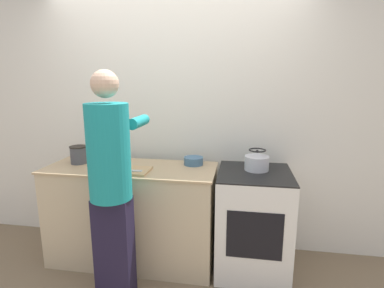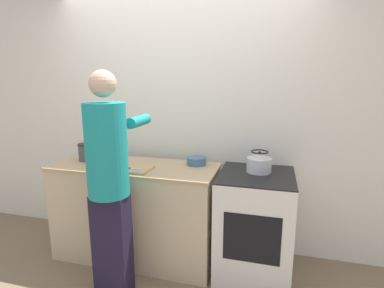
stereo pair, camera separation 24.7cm
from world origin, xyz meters
name	(u,v)px [view 1 (the left image)]	position (x,y,z in m)	size (l,w,h in m)	color
ground_plane	(160,281)	(0.00, 0.00, 0.00)	(12.00, 12.00, 0.00)	#7A664C
wall_back	(176,119)	(0.00, 0.72, 1.30)	(8.00, 0.05, 2.60)	silver
counter	(133,214)	(-0.33, 0.29, 0.46)	(1.53, 0.60, 0.91)	#C6B28E
oven	(253,221)	(0.77, 0.33, 0.46)	(0.62, 0.66, 0.91)	silver
person	(111,181)	(-0.28, -0.23, 0.96)	(0.34, 0.59, 1.75)	#1D182F
cutting_board	(128,170)	(-0.30, 0.16, 0.92)	(0.36, 0.25, 0.02)	tan
knife	(131,170)	(-0.26, 0.12, 0.94)	(0.19, 0.04, 0.01)	silver
kettle	(257,161)	(0.79, 0.39, 0.99)	(0.21, 0.21, 0.18)	silver
bowl_prep	(194,161)	(0.22, 0.46, 0.95)	(0.18, 0.18, 0.07)	#426684
canister_jar	(79,155)	(-0.85, 0.33, 1.00)	(0.16, 0.16, 0.17)	#4C4C51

